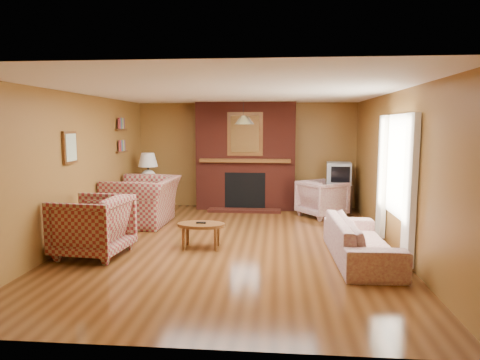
# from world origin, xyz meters

# --- Properties ---
(floor) EXTENTS (6.50, 6.50, 0.00)m
(floor) POSITION_xyz_m (0.00, 0.00, 0.00)
(floor) COLOR #4D2A10
(floor) RESTS_ON ground
(ceiling) EXTENTS (6.50, 6.50, 0.00)m
(ceiling) POSITION_xyz_m (0.00, 0.00, 2.40)
(ceiling) COLOR white
(ceiling) RESTS_ON wall_back
(wall_back) EXTENTS (6.50, 0.00, 6.50)m
(wall_back) POSITION_xyz_m (0.00, 3.25, 1.20)
(wall_back) COLOR brown
(wall_back) RESTS_ON floor
(wall_front) EXTENTS (6.50, 0.00, 6.50)m
(wall_front) POSITION_xyz_m (0.00, -3.25, 1.20)
(wall_front) COLOR brown
(wall_front) RESTS_ON floor
(wall_left) EXTENTS (0.00, 6.50, 6.50)m
(wall_left) POSITION_xyz_m (-2.50, 0.00, 1.20)
(wall_left) COLOR brown
(wall_left) RESTS_ON floor
(wall_right) EXTENTS (0.00, 6.50, 6.50)m
(wall_right) POSITION_xyz_m (2.50, 0.00, 1.20)
(wall_right) COLOR brown
(wall_right) RESTS_ON floor
(fireplace) EXTENTS (2.20, 0.82, 2.40)m
(fireplace) POSITION_xyz_m (0.00, 2.98, 1.18)
(fireplace) COLOR #501A11
(fireplace) RESTS_ON floor
(window_right) EXTENTS (0.10, 1.85, 2.00)m
(window_right) POSITION_xyz_m (2.45, -0.20, 1.13)
(window_right) COLOR beige
(window_right) RESTS_ON wall_right
(bookshelf) EXTENTS (0.09, 0.55, 0.71)m
(bookshelf) POSITION_xyz_m (-2.44, 1.90, 1.67)
(bookshelf) COLOR brown
(bookshelf) RESTS_ON wall_left
(botanical_print) EXTENTS (0.05, 0.40, 0.50)m
(botanical_print) POSITION_xyz_m (-2.47, -0.30, 1.55)
(botanical_print) COLOR brown
(botanical_print) RESTS_ON wall_left
(pendant_light) EXTENTS (0.36, 0.36, 0.48)m
(pendant_light) POSITION_xyz_m (0.00, 2.30, 2.00)
(pendant_light) COLOR black
(pendant_light) RESTS_ON ceiling
(plaid_loveseat) EXTENTS (1.23, 1.40, 0.89)m
(plaid_loveseat) POSITION_xyz_m (-1.85, 1.28, 0.45)
(plaid_loveseat) COLOR maroon
(plaid_loveseat) RESTS_ON floor
(plaid_armchair) EXTENTS (1.06, 1.03, 0.88)m
(plaid_armchair) POSITION_xyz_m (-1.95, -0.77, 0.44)
(plaid_armchair) COLOR maroon
(plaid_armchair) RESTS_ON floor
(floral_sofa) EXTENTS (0.83, 2.00, 0.58)m
(floral_sofa) POSITION_xyz_m (1.90, -0.64, 0.29)
(floral_sofa) COLOR beige
(floral_sofa) RESTS_ON floor
(floral_armchair) EXTENTS (1.15, 1.14, 0.76)m
(floral_armchair) POSITION_xyz_m (1.65, 2.26, 0.38)
(floral_armchair) COLOR beige
(floral_armchair) RESTS_ON floor
(coffee_table) EXTENTS (0.74, 0.46, 0.41)m
(coffee_table) POSITION_xyz_m (-0.44, -0.26, 0.33)
(coffee_table) COLOR brown
(coffee_table) RESTS_ON floor
(side_table) EXTENTS (0.46, 0.46, 0.59)m
(side_table) POSITION_xyz_m (-2.10, 2.45, 0.30)
(side_table) COLOR brown
(side_table) RESTS_ON floor
(table_lamp) EXTENTS (0.43, 0.43, 0.70)m
(table_lamp) POSITION_xyz_m (-2.10, 2.45, 0.98)
(table_lamp) COLOR white
(table_lamp) RESTS_ON side_table
(tv_stand) EXTENTS (0.60, 0.55, 0.62)m
(tv_stand) POSITION_xyz_m (2.05, 2.80, 0.31)
(tv_stand) COLOR black
(tv_stand) RESTS_ON floor
(crt_tv) EXTENTS (0.55, 0.55, 0.47)m
(crt_tv) POSITION_xyz_m (2.05, 2.79, 0.85)
(crt_tv) COLOR #AEB1B7
(crt_tv) RESTS_ON tv_stand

